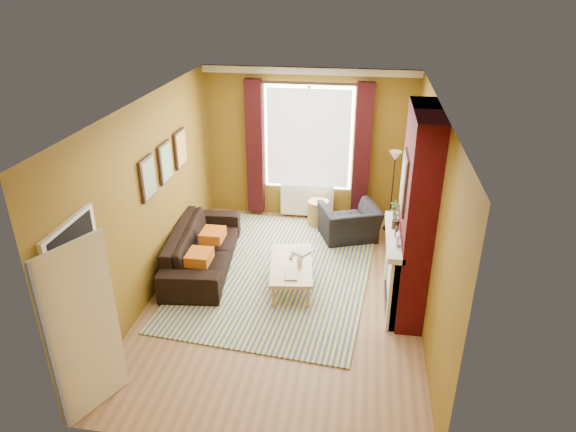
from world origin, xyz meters
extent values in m
plane|color=brown|center=(0.00, 0.00, 0.00)|extent=(5.50, 5.50, 0.00)
cube|color=brown|center=(0.00, 2.75, 1.40)|extent=(3.80, 0.02, 2.80)
cube|color=brown|center=(0.00, -2.75, 1.40)|extent=(3.80, 0.02, 2.80)
cube|color=brown|center=(1.90, 0.00, 1.40)|extent=(0.02, 5.50, 2.80)
cube|color=brown|center=(-1.90, 0.00, 1.40)|extent=(0.02, 5.50, 2.80)
cube|color=silver|center=(0.00, 0.00, 2.80)|extent=(3.80, 5.50, 0.01)
cube|color=#490A0E|center=(1.72, 0.00, 1.40)|extent=(0.35, 1.40, 2.80)
cube|color=white|center=(1.53, 0.00, 0.55)|extent=(0.12, 1.30, 1.10)
cube|color=white|center=(1.48, 0.00, 1.08)|extent=(0.22, 1.40, 0.08)
cube|color=white|center=(1.51, -0.58, 0.52)|extent=(0.16, 0.14, 1.04)
cube|color=white|center=(1.51, 0.58, 0.52)|extent=(0.16, 0.14, 1.04)
cube|color=black|center=(1.56, 0.00, 0.45)|extent=(0.06, 0.80, 0.90)
cube|color=black|center=(1.54, 0.00, 0.03)|extent=(0.20, 1.00, 0.06)
cube|color=white|center=(1.49, -0.35, 1.20)|extent=(0.03, 0.12, 0.16)
cube|color=black|center=(1.49, -0.10, 1.19)|extent=(0.03, 0.10, 0.14)
cylinder|color=black|center=(1.49, 0.15, 1.18)|extent=(0.10, 0.10, 0.12)
cube|color=black|center=(1.53, 0.00, 1.85)|extent=(0.03, 0.60, 0.75)
cube|color=olive|center=(1.51, 0.00, 1.85)|extent=(0.01, 0.52, 0.66)
cube|color=white|center=(0.00, 2.71, 2.74)|extent=(3.80, 0.08, 0.12)
cube|color=white|center=(0.00, 2.72, 1.55)|extent=(1.60, 0.04, 1.90)
cube|color=silver|center=(0.00, 2.68, 1.55)|extent=(1.50, 0.02, 1.80)
cube|color=white|center=(0.00, 2.70, 1.55)|extent=(0.06, 0.04, 1.90)
cube|color=#350C0E|center=(-0.98, 2.63, 1.35)|extent=(0.30, 0.16, 2.50)
cube|color=#350C0E|center=(0.98, 2.63, 1.35)|extent=(0.30, 0.16, 2.50)
cylinder|color=black|center=(0.00, 2.63, 2.55)|extent=(2.30, 0.05, 0.05)
cube|color=white|center=(0.00, 2.65, 0.35)|extent=(1.00, 0.10, 0.60)
cube|color=white|center=(-0.45, 2.59, 0.35)|extent=(0.04, 0.03, 0.56)
cube|color=white|center=(-0.34, 2.59, 0.35)|extent=(0.04, 0.03, 0.56)
cube|color=white|center=(-0.23, 2.59, 0.35)|extent=(0.04, 0.03, 0.56)
cube|color=white|center=(-0.12, 2.59, 0.35)|extent=(0.04, 0.03, 0.56)
cube|color=white|center=(-0.01, 2.59, 0.35)|extent=(0.04, 0.03, 0.56)
cube|color=white|center=(0.10, 2.59, 0.35)|extent=(0.04, 0.03, 0.56)
cube|color=white|center=(0.21, 2.59, 0.35)|extent=(0.04, 0.03, 0.56)
cube|color=white|center=(0.32, 2.59, 0.35)|extent=(0.04, 0.03, 0.56)
cube|color=white|center=(0.43, 2.59, 0.35)|extent=(0.04, 0.03, 0.56)
cube|color=black|center=(-1.87, -0.10, 1.75)|extent=(0.04, 0.44, 0.58)
cube|color=orange|center=(-1.84, -0.10, 1.75)|extent=(0.01, 0.38, 0.52)
cube|color=black|center=(-1.87, 0.55, 1.75)|extent=(0.04, 0.44, 0.58)
cube|color=green|center=(-1.84, 0.55, 1.75)|extent=(0.01, 0.38, 0.52)
cube|color=black|center=(-1.87, 1.20, 1.75)|extent=(0.04, 0.44, 0.58)
cube|color=#D55D35|center=(-1.84, 1.20, 1.75)|extent=(0.01, 0.38, 0.52)
cube|color=white|center=(-1.88, -2.05, 1.00)|extent=(0.05, 0.94, 2.06)
cube|color=black|center=(-1.85, -2.05, 1.00)|extent=(0.02, 0.80, 1.98)
cube|color=white|center=(-1.68, -2.41, 1.00)|extent=(0.37, 0.74, 1.98)
imported|color=#407634|center=(1.49, 0.45, 1.26)|extent=(0.14, 0.10, 0.27)
cube|color=#B3540E|center=(-1.27, 0.00, 0.52)|extent=(0.34, 0.40, 0.16)
cube|color=#B3540E|center=(-1.27, 0.70, 0.52)|extent=(0.34, 0.40, 0.16)
cube|color=#314189|center=(-0.20, 0.57, 0.01)|extent=(3.10, 4.06, 0.02)
imported|color=black|center=(-1.42, 0.60, 0.33)|extent=(1.12, 2.36, 0.67)
imported|color=black|center=(0.83, 1.88, 0.31)|extent=(1.19, 1.12, 0.62)
cube|color=tan|center=(0.06, 0.20, 0.38)|extent=(0.76, 1.28, 0.05)
cylinder|color=tan|center=(-0.11, -0.37, 0.18)|extent=(0.06, 0.06, 0.35)
cylinder|color=tan|center=(0.37, -0.30, 0.18)|extent=(0.06, 0.06, 0.35)
cylinder|color=tan|center=(-0.26, 0.71, 0.18)|extent=(0.06, 0.06, 0.35)
cylinder|color=tan|center=(0.22, 0.78, 0.18)|extent=(0.06, 0.06, 0.35)
cylinder|color=#9D7744|center=(0.24, 2.35, 0.24)|extent=(0.51, 0.51, 0.48)
cylinder|color=black|center=(1.55, 2.37, 0.01)|extent=(0.28, 0.28, 0.03)
cylinder|color=black|center=(1.55, 2.37, 0.71)|extent=(0.03, 0.03, 1.37)
cone|color=beige|center=(1.55, 2.37, 1.41)|extent=(0.28, 0.28, 0.16)
imported|color=#999999|center=(0.01, -0.16, 0.42)|extent=(0.21, 0.26, 0.02)
imported|color=#999999|center=(0.09, 0.66, 0.42)|extent=(0.36, 0.39, 0.02)
imported|color=#999999|center=(0.18, 0.19, 0.45)|extent=(0.12, 0.12, 0.10)
cube|color=#242427|center=(0.03, 0.39, 0.41)|extent=(0.06, 0.16, 0.02)
camera|label=1|loc=(0.98, -6.22, 4.27)|focal=32.00mm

